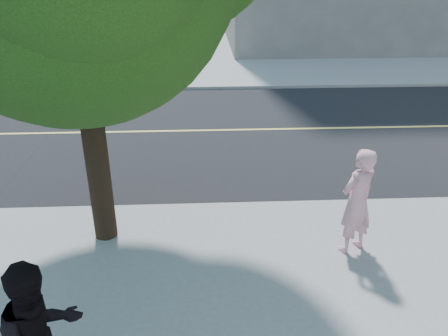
{
  "coord_description": "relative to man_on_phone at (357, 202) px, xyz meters",
  "views": [
    {
      "loc": [
        3.4,
        -7.89,
        4.6
      ],
      "look_at": [
        3.75,
        -0.87,
        1.3
      ],
      "focal_mm": 36.04,
      "sensor_mm": 36.0,
      "label": 1
    }
  ],
  "objects": [
    {
      "name": "ground",
      "position": [
        -5.85,
        1.69,
        -1.04
      ],
      "size": [
        140.0,
        140.0,
        0.0
      ],
      "primitive_type": "plane",
      "color": "black",
      "rests_on": "ground"
    },
    {
      "name": "road_ew",
      "position": [
        -5.85,
        6.19,
        -1.03
      ],
      "size": [
        140.0,
        9.0,
        0.01
      ],
      "primitive_type": "cube",
      "color": "black",
      "rests_on": "ground"
    },
    {
      "name": "sidewalk_ne",
      "position": [
        7.65,
        23.19,
        -0.98
      ],
      "size": [
        29.0,
        25.0,
        0.12
      ],
      "primitive_type": "cube",
      "color": "gray",
      "rests_on": "ground"
    },
    {
      "name": "man_on_phone",
      "position": [
        0.0,
        0.0,
        0.0
      ],
      "size": [
        0.8,
        0.71,
        1.83
      ],
      "primitive_type": "imported",
      "rotation": [
        0.0,
        0.0,
        3.66
      ],
      "color": "#F2A7B6",
      "rests_on": "sidewalk_se"
    }
  ]
}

